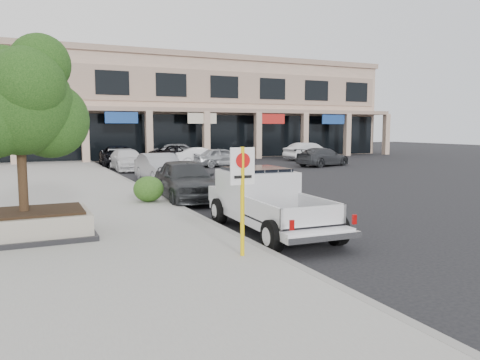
% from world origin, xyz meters
% --- Properties ---
extents(ground, '(120.00, 120.00, 0.00)m').
position_xyz_m(ground, '(0.00, 0.00, 0.00)').
color(ground, black).
rests_on(ground, ground).
extents(sidewalk, '(8.00, 52.00, 0.15)m').
position_xyz_m(sidewalk, '(-5.50, 6.00, 0.07)').
color(sidewalk, gray).
rests_on(sidewalk, ground).
extents(curb, '(0.20, 52.00, 0.15)m').
position_xyz_m(curb, '(-1.55, 6.00, 0.07)').
color(curb, gray).
rests_on(curb, ground).
extents(strip_mall, '(40.55, 12.43, 9.50)m').
position_xyz_m(strip_mall, '(8.00, 33.93, 4.75)').
color(strip_mall, tan).
rests_on(strip_mall, ground).
extents(planter, '(3.20, 2.20, 0.68)m').
position_xyz_m(planter, '(-6.41, 1.46, 0.48)').
color(planter, black).
rests_on(planter, sidewalk).
extents(planter_tree, '(2.90, 2.55, 4.00)m').
position_xyz_m(planter_tree, '(-6.28, 1.61, 3.41)').
color(planter_tree, black).
rests_on(planter_tree, planter).
extents(no_parking_sign, '(0.55, 0.09, 2.30)m').
position_xyz_m(no_parking_sign, '(-2.24, -2.19, 1.63)').
color(no_parking_sign, yellow).
rests_on(no_parking_sign, sidewalk).
extents(hedge, '(1.10, 0.99, 0.93)m').
position_xyz_m(hedge, '(-2.30, 5.73, 0.62)').
color(hedge, '#204413').
rests_on(hedge, sidewalk).
extents(pickup_truck, '(2.21, 5.50, 1.71)m').
position_xyz_m(pickup_truck, '(-0.35, 0.01, 0.85)').
color(pickup_truck, silver).
rests_on(pickup_truck, ground).
extents(curb_car_a, '(2.29, 4.90, 1.62)m').
position_xyz_m(curb_car_a, '(-0.66, 6.39, 0.81)').
color(curb_car_a, '#2C2E31').
rests_on(curb_car_a, ground).
extents(curb_car_b, '(1.72, 4.61, 1.51)m').
position_xyz_m(curb_car_b, '(-0.03, 12.55, 0.75)').
color(curb_car_b, '#95969C').
rests_on(curb_car_b, ground).
extents(curb_car_c, '(2.01, 4.81, 1.39)m').
position_xyz_m(curb_car_c, '(-0.19, 20.19, 0.69)').
color(curb_car_c, silver).
rests_on(curb_car_c, ground).
extents(curb_car_d, '(2.92, 5.56, 1.49)m').
position_xyz_m(curb_car_d, '(-0.15, 23.53, 0.75)').
color(curb_car_d, black).
rests_on(curb_car_d, ground).
extents(lot_car_a, '(4.14, 1.79, 1.39)m').
position_xyz_m(lot_car_a, '(6.62, 20.17, 0.70)').
color(lot_car_a, '#9FA2A6').
rests_on(lot_car_a, ground).
extents(lot_car_b, '(4.33, 2.38, 1.35)m').
position_xyz_m(lot_car_b, '(5.63, 21.33, 0.68)').
color(lot_car_b, white).
rests_on(lot_car_b, ground).
extents(lot_car_c, '(4.99, 3.16, 1.35)m').
position_xyz_m(lot_car_c, '(13.56, 17.62, 0.67)').
color(lot_car_c, '#323437').
rests_on(lot_car_c, ground).
extents(lot_car_d, '(5.43, 3.54, 1.39)m').
position_xyz_m(lot_car_d, '(4.92, 24.60, 0.70)').
color(lot_car_d, black).
rests_on(lot_car_d, ground).
extents(lot_car_e, '(5.02, 3.47, 1.59)m').
position_xyz_m(lot_car_e, '(5.61, 26.68, 0.79)').
color(lot_car_e, '#929499').
rests_on(lot_car_e, ground).
extents(lot_car_f, '(4.80, 2.46, 1.51)m').
position_xyz_m(lot_car_f, '(15.99, 23.27, 0.75)').
color(lot_car_f, silver).
rests_on(lot_car_f, ground).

